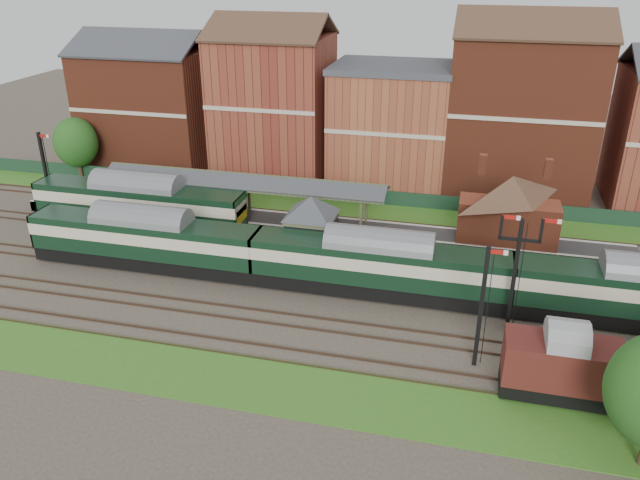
% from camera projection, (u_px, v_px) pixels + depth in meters
% --- Properties ---
extents(ground, '(160.00, 160.00, 0.00)m').
position_uv_depth(ground, '(339.00, 290.00, 46.49)').
color(ground, '#473D33').
rests_on(ground, ground).
extents(grass_back, '(90.00, 4.50, 0.06)m').
position_uv_depth(grass_back, '(375.00, 211.00, 60.56)').
color(grass_back, '#2D6619').
rests_on(grass_back, ground).
extents(grass_front, '(90.00, 5.00, 0.06)m').
position_uv_depth(grass_front, '(294.00, 389.00, 35.91)').
color(grass_front, '#2D6619').
rests_on(grass_front, ground).
extents(fence, '(90.00, 0.12, 1.50)m').
position_uv_depth(fence, '(378.00, 197.00, 62.02)').
color(fence, '#193823').
rests_on(fence, ground).
extents(platform, '(55.00, 3.40, 1.00)m').
position_uv_depth(platform, '(308.00, 227.00, 55.96)').
color(platform, '#2D2D2D').
rests_on(platform, ground).
extents(signal_box, '(5.40, 5.40, 6.00)m').
position_uv_depth(signal_box, '(311.00, 230.00, 48.67)').
color(signal_box, '#6E7D59').
rests_on(signal_box, ground).
extents(brick_hut, '(3.20, 2.64, 2.94)m').
position_uv_depth(brick_hut, '(412.00, 264.00, 47.75)').
color(brick_hut, maroon).
rests_on(brick_hut, ground).
extents(station_building, '(8.10, 8.10, 5.90)m').
position_uv_depth(station_building, '(509.00, 208.00, 50.77)').
color(station_building, brown).
rests_on(station_building, platform).
extents(canopy, '(26.00, 3.89, 4.08)m').
position_uv_depth(canopy, '(243.00, 178.00, 55.57)').
color(canopy, '#4A5233').
rests_on(canopy, platform).
extents(semaphore_bracket, '(3.60, 0.25, 8.18)m').
position_uv_depth(semaphore_bracket, '(516.00, 268.00, 39.69)').
color(semaphore_bracket, black).
rests_on(semaphore_bracket, ground).
extents(semaphore_platform_end, '(1.23, 0.25, 8.00)m').
position_uv_depth(semaphore_platform_end, '(46.00, 172.00, 58.38)').
color(semaphore_platform_end, black).
rests_on(semaphore_platform_end, ground).
extents(semaphore_siding, '(1.23, 0.25, 8.00)m').
position_uv_depth(semaphore_siding, '(482.00, 306.00, 36.37)').
color(semaphore_siding, black).
rests_on(semaphore_siding, ground).
extents(town_backdrop, '(69.00, 10.00, 16.00)m').
position_uv_depth(town_backdrop, '(389.00, 118.00, 65.60)').
color(town_backdrop, brown).
rests_on(town_backdrop, ground).
extents(dmu_train, '(55.76, 2.93, 4.28)m').
position_uv_depth(dmu_train, '(379.00, 264.00, 44.80)').
color(dmu_train, black).
rests_on(dmu_train, ground).
extents(platform_railcar, '(19.39, 3.05, 4.47)m').
position_uv_depth(platform_railcar, '(139.00, 203.00, 55.45)').
color(platform_railcar, black).
rests_on(platform_railcar, ground).
extents(goods_van_a, '(6.29, 2.73, 3.82)m').
position_uv_depth(goods_van_a, '(561.00, 365.00, 34.45)').
color(goods_van_a, black).
rests_on(goods_van_a, ground).
extents(tree_back, '(4.69, 4.69, 6.85)m').
position_uv_depth(tree_back, '(76.00, 142.00, 67.66)').
color(tree_back, '#382619').
rests_on(tree_back, ground).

